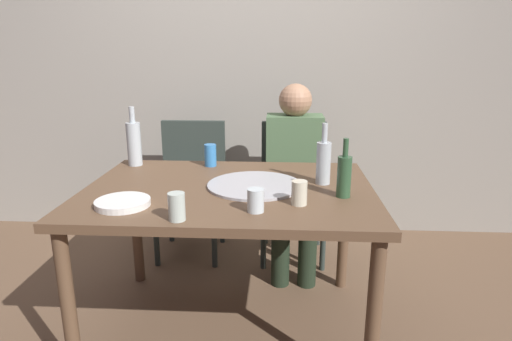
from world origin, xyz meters
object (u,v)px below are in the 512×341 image
wine_bottle (134,143)px  guest_in_sweater (294,169)px  soda_can (210,155)px  wine_glass (177,207)px  chair_right (293,181)px  chair_left (191,179)px  tumbler_near (299,193)px  pizza_tray (255,185)px  beer_bottle (344,175)px  water_bottle (324,161)px  tumbler_far (256,200)px  plate_stack (123,203)px  dining_table (229,203)px

wine_bottle → guest_in_sweater: guest_in_sweater is taller
soda_can → guest_in_sweater: guest_in_sweater is taller
wine_bottle → wine_glass: wine_bottle is taller
chair_right → chair_left: bearing=0.0°
tumbler_near → soda_can: 0.76m
pizza_tray → soda_can: 0.45m
chair_left → guest_in_sweater: 0.72m
wine_glass → soda_can: bearing=90.0°
beer_bottle → chair_right: beer_bottle is taller
water_bottle → chair_right: size_ratio=0.33×
tumbler_far → plate_stack: tumbler_far is taller
chair_left → chair_right: (0.70, 0.00, 0.00)m
water_bottle → wine_glass: (-0.59, -0.50, -0.06)m
chair_right → guest_in_sweater: 0.20m
tumbler_near → chair_right: (0.01, 1.11, -0.29)m
beer_bottle → tumbler_near: bearing=-150.5°
beer_bottle → guest_in_sweater: size_ratio=0.22×
wine_bottle → wine_glass: (0.42, -0.80, -0.07)m
tumbler_far → wine_glass: size_ratio=0.88×
beer_bottle → chair_right: bearing=100.8°
wine_bottle → wine_glass: 0.90m
wine_bottle → tumbler_far: (0.72, -0.69, -0.08)m
dining_table → pizza_tray: pizza_tray is taller
tumbler_near → wine_glass: bearing=-156.8°
wine_bottle → beer_bottle: wine_bottle is taller
tumbler_near → water_bottle: bearing=67.6°
soda_can → guest_in_sweater: (0.48, 0.35, -0.17)m
dining_table → beer_bottle: 0.56m
chair_right → guest_in_sweater: (0.00, -0.15, 0.13)m
soda_can → beer_bottle: bearing=-36.2°
wine_bottle → tumbler_far: size_ratio=3.46×
tumbler_far → tumbler_near: bearing=27.9°
water_bottle → guest_in_sweater: 0.70m
soda_can → chair_left: size_ratio=0.14×
chair_right → tumbler_far: bearing=81.3°
pizza_tray → tumbler_near: tumbler_near is taller
pizza_tray → chair_right: 0.92m
dining_table → water_bottle: size_ratio=4.58×
beer_bottle → tumbler_near: size_ratio=2.56×
tumbler_far → guest_in_sweater: (0.18, 1.05, -0.15)m
tumbler_near → pizza_tray: bearing=129.9°
plate_stack → tumbler_far: bearing=-3.6°
dining_table → tumbler_near: (0.32, -0.22, 0.13)m
pizza_tray → beer_bottle: beer_bottle is taller
soda_can → water_bottle: bearing=-26.6°
beer_bottle → soda_can: beer_bottle is taller
chair_left → chair_right: size_ratio=1.00×
beer_bottle → chair_right: 1.07m
wine_bottle → chair_right: wine_bottle is taller
beer_bottle → soda_can: size_ratio=2.15×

